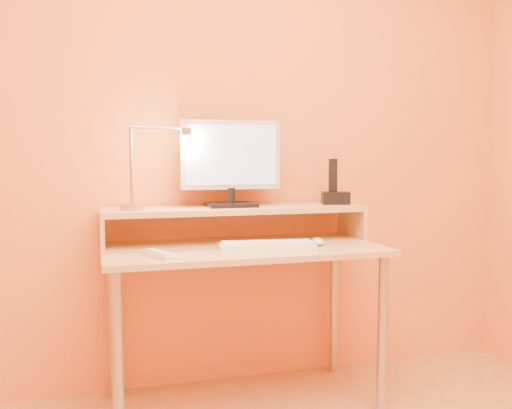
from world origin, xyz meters
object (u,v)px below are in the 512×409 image
object	(u,v)px
lamp_base	(132,207)
remote_control	(160,255)
keyboard	(267,246)
mouse	(318,241)
monitor_panel	(231,155)
phone_dock	(336,198)

from	to	relation	value
lamp_base	remote_control	distance (m)	0.35
lamp_base	keyboard	size ratio (longest dim) A/B	0.25
remote_control	lamp_base	bearing A→B (deg)	83.13
mouse	monitor_panel	bearing A→B (deg)	160.91
mouse	lamp_base	bearing A→B (deg)	-178.89
monitor_panel	remote_control	size ratio (longest dim) A/B	2.35
phone_dock	remote_control	size ratio (longest dim) A/B	0.66
keyboard	mouse	xyz separation A→B (m)	(0.25, 0.04, 0.01)
phone_dock	monitor_panel	bearing A→B (deg)	-164.93
lamp_base	remote_control	xyz separation A→B (m)	(0.08, -0.29, -0.16)
phone_dock	keyboard	world-z (taller)	phone_dock
phone_dock	mouse	distance (m)	0.33
monitor_panel	mouse	world-z (taller)	monitor_panel
lamp_base	phone_dock	xyz separation A→B (m)	(0.97, 0.03, 0.02)
monitor_panel	remote_control	world-z (taller)	monitor_panel
keyboard	phone_dock	bearing A→B (deg)	38.50
monitor_panel	phone_dock	distance (m)	0.56
keyboard	mouse	distance (m)	0.25
monitor_panel	mouse	xyz separation A→B (m)	(0.34, -0.22, -0.38)
phone_dock	keyboard	bearing A→B (deg)	-133.31
lamp_base	phone_dock	size ratio (longest dim) A/B	0.77
monitor_panel	remote_control	xyz separation A→B (m)	(-0.36, -0.33, -0.39)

